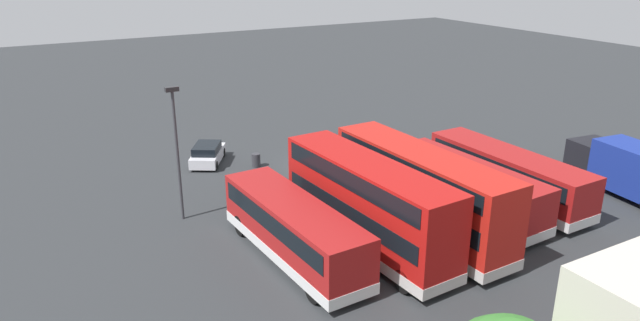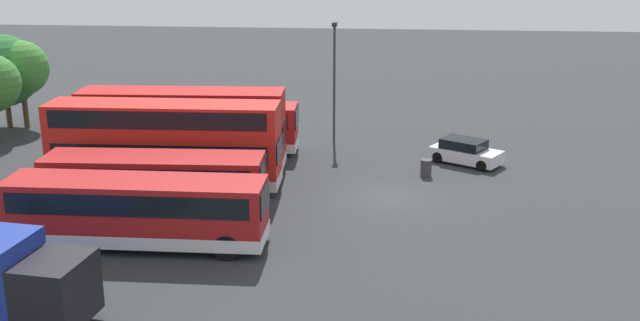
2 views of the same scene
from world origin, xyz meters
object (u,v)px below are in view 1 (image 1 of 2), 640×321
bus_double_decker_fourth (367,203)px  bus_single_deck_fifth (294,229)px  bus_single_deck_near_end (507,174)px  waste_bin_yellow (256,160)px  car_hatchback_silver (208,154)px  box_truck_blue (629,168)px  lamp_post_tall (177,144)px  bus_single_deck_second (467,186)px  bus_double_decker_third (420,190)px

bus_double_decker_fourth → bus_single_deck_fifth: size_ratio=1.10×
bus_single_deck_near_end → waste_bin_yellow: bus_single_deck_near_end is taller
bus_single_deck_near_end → waste_bin_yellow: size_ratio=11.55×
bus_double_decker_fourth → car_hatchback_silver: bus_double_decker_fourth is taller
box_truck_blue → lamp_post_tall: 26.79m
bus_double_decker_fourth → waste_bin_yellow: size_ratio=11.97×
bus_single_deck_near_end → bus_double_decker_fourth: bearing=4.9°
bus_single_deck_second → bus_double_decker_third: bearing=9.6°
lamp_post_tall → box_truck_blue: bearing=157.8°
bus_single_deck_near_end → bus_single_deck_second: same height
car_hatchback_silver → bus_double_decker_third: bearing=111.1°
bus_single_deck_near_end → lamp_post_tall: bearing=-21.2°
bus_single_deck_near_end → bus_double_decker_fourth: bus_double_decker_fourth is taller
bus_double_decker_third → bus_single_deck_fifth: size_ratio=1.15×
bus_single_deck_second → car_hatchback_silver: (10.04, -15.12, -0.92)m
box_truck_blue → waste_bin_yellow: size_ratio=8.15×
bus_single_deck_second → box_truck_blue: (-10.41, 2.86, 0.09)m
bus_double_decker_fourth → bus_single_deck_fifth: 3.88m
bus_single_deck_near_end → waste_bin_yellow: (10.87, -12.49, -1.15)m
bus_single_deck_near_end → box_truck_blue: 7.59m
bus_double_decker_third → bus_single_deck_fifth: 7.06m
bus_double_decker_fourth → bus_single_deck_fifth: (3.72, -0.75, -0.83)m
bus_single_deck_second → car_hatchback_silver: 18.17m
bus_double_decker_third → box_truck_blue: bearing=171.3°
bus_single_deck_second → lamp_post_tall: size_ratio=1.37×
bus_single_deck_near_end → lamp_post_tall: 19.27m
bus_single_deck_second → bus_single_deck_fifth: size_ratio=0.99×
bus_single_deck_near_end → lamp_post_tall: lamp_post_tall is taller
lamp_post_tall → waste_bin_yellow: lamp_post_tall is taller
bus_single_deck_fifth → bus_single_deck_second: bearing=179.3°
bus_double_decker_third → bus_double_decker_fourth: same height
bus_double_decker_fourth → waste_bin_yellow: bus_double_decker_fourth is taller
bus_single_deck_second → bus_double_decker_fourth: (7.19, 0.61, 0.83)m
bus_double_decker_fourth → bus_single_deck_near_end: bearing=-175.1°
bus_double_decker_third → bus_double_decker_fourth: size_ratio=1.04×
box_truck_blue → car_hatchback_silver: (20.44, -17.99, -1.01)m
bus_single_deck_fifth → box_truck_blue: (-21.31, 3.00, 0.09)m
box_truck_blue → car_hatchback_silver: bearing=-41.3°
lamp_post_tall → waste_bin_yellow: (-6.90, -5.59, -3.95)m
car_hatchback_silver → waste_bin_yellow: size_ratio=4.54×
bus_single_deck_second → box_truck_blue: box_truck_blue is taller
bus_double_decker_third → waste_bin_yellow: bus_double_decker_third is taller
bus_double_decker_fourth → car_hatchback_silver: size_ratio=2.64×
bus_double_decker_third → bus_double_decker_fourth: 3.24m
bus_single_deck_near_end → box_truck_blue: (-6.90, 3.17, 0.08)m
bus_double_decker_third → lamp_post_tall: (10.33, -7.86, 1.98)m
bus_single_deck_second → lamp_post_tall: (14.27, -7.20, 2.81)m
bus_double_decker_fourth → waste_bin_yellow: 13.55m
bus_single_deck_near_end → bus_single_deck_second: bearing=4.9°
bus_double_decker_third → waste_bin_yellow: size_ratio=12.50×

